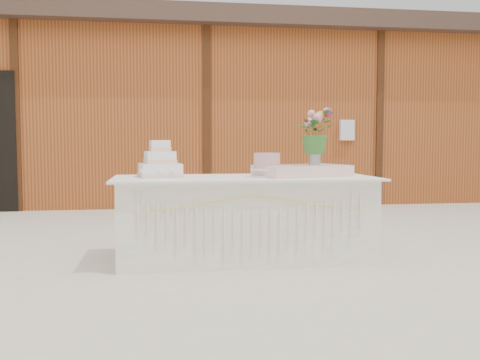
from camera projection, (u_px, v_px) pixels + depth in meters
name	position (u px, v px, depth m)	size (l,w,h in m)	color
ground	(245.00, 259.00, 4.98)	(80.00, 80.00, 0.00)	beige
barn	(198.00, 113.00, 10.77)	(12.60, 4.60, 3.30)	#9F4C21
cake_table	(245.00, 218.00, 4.94)	(2.40, 1.00, 0.77)	white
wedding_cake	(160.00, 165.00, 4.90)	(0.42, 0.42, 0.34)	white
pink_cake_stand	(267.00, 164.00, 4.89)	(0.31, 0.31, 0.22)	white
satin_runner	(302.00, 171.00, 4.99)	(0.83, 0.48, 0.11)	#F6CCC6
flower_vase	(315.00, 157.00, 4.98)	(0.11, 0.11, 0.15)	#ABABB0
bouquet	(315.00, 127.00, 4.96)	(0.37, 0.32, 0.41)	#346A2A
loose_flowers	(141.00, 176.00, 4.93)	(0.15, 0.36, 0.02)	pink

